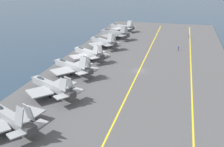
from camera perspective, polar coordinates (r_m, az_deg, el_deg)
name	(u,v)px	position (r m, az deg, el deg)	size (l,w,h in m)	color
ground_plane	(139,72)	(85.87, 5.52, 0.32)	(2000.00, 2000.00, 0.00)	#23384C
carrier_deck	(139,71)	(85.80, 5.53, 0.44)	(170.56, 55.76, 0.40)	#4C4C4F
deck_stripe_foul_line	(191,75)	(85.00, 15.79, -0.29)	(153.50, 0.36, 0.01)	yellow
deck_stripe_centerline	(139,71)	(85.73, 5.53, 0.57)	(153.50, 0.36, 0.01)	yellow
parked_jet_second	(10,118)	(57.00, -20.04, -8.44)	(13.47, 15.48, 6.63)	gray
parked_jet_third	(51,86)	(69.26, -12.26, -2.48)	(13.05, 16.88, 6.03)	#93999E
parked_jet_fourth	(72,66)	(82.80, -8.14, 1.48)	(13.48, 16.55, 6.48)	#9EA3A8
parked_jet_fifth	(88,53)	(95.87, -4.95, 4.22)	(13.28, 15.10, 6.03)	#A8AAAF
parked_jet_sixth	(103,41)	(111.59, -1.90, 6.54)	(12.89, 15.27, 6.48)	#93999E
parked_jet_seventh	(114,33)	(126.72, 0.39, 8.23)	(13.74, 16.34, 6.16)	gray
parked_jet_eighth	(121,27)	(143.37, 1.93, 9.49)	(12.93, 15.24, 5.63)	#9EA3A8
crew_blue_vest	(178,48)	(109.94, 13.33, 5.05)	(0.39, 0.45, 1.80)	#232328
crew_purple_vest	(189,36)	(132.46, 15.39, 7.38)	(0.46, 0.45, 1.79)	#383328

